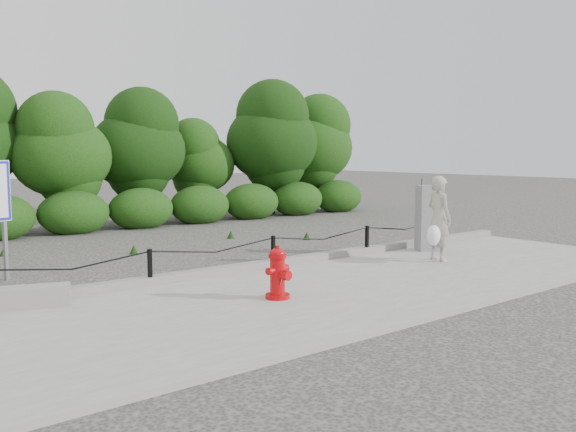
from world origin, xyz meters
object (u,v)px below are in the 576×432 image
(concrete_block, at_px, (36,296))
(pedestrian, at_px, (439,219))
(utility_cabinet, at_px, (429,218))
(fire_hydrant, at_px, (278,273))

(concrete_block, bearing_deg, pedestrian, -9.37)
(pedestrian, xyz_separation_m, concrete_block, (-7.36, 1.21, -0.68))
(pedestrian, bearing_deg, utility_cabinet, -30.42)
(pedestrian, relative_size, concrete_block, 1.83)
(pedestrian, height_order, concrete_block, pedestrian)
(fire_hydrant, relative_size, utility_cabinet, 0.50)
(pedestrian, bearing_deg, fire_hydrant, 109.41)
(fire_hydrant, relative_size, concrete_block, 0.85)
(fire_hydrant, distance_m, utility_cabinet, 5.46)
(fire_hydrant, height_order, utility_cabinet, utility_cabinet)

